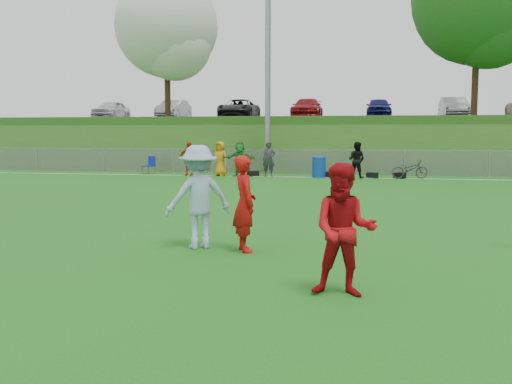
% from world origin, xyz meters
% --- Properties ---
extents(ground, '(120.00, 120.00, 0.00)m').
position_xyz_m(ground, '(0.00, 0.00, 0.00)').
color(ground, '#1D6014').
rests_on(ground, ground).
extents(sideline_far, '(60.00, 0.10, 0.01)m').
position_xyz_m(sideline_far, '(0.00, 18.00, 0.01)').
color(sideline_far, white).
rests_on(sideline_far, ground).
extents(fence, '(58.00, 0.06, 1.30)m').
position_xyz_m(fence, '(0.00, 20.00, 0.65)').
color(fence, gray).
rests_on(fence, ground).
extents(light_pole, '(1.20, 0.40, 12.15)m').
position_xyz_m(light_pole, '(-3.00, 20.80, 6.71)').
color(light_pole, gray).
rests_on(light_pole, ground).
extents(berm, '(120.00, 18.00, 3.00)m').
position_xyz_m(berm, '(0.00, 31.00, 1.50)').
color(berm, '#255618').
rests_on(berm, ground).
extents(parking_lot, '(120.00, 12.00, 0.10)m').
position_xyz_m(parking_lot, '(0.00, 33.00, 3.05)').
color(parking_lot, black).
rests_on(parking_lot, berm).
extents(tree_white_flowering, '(6.30, 6.30, 8.78)m').
position_xyz_m(tree_white_flowering, '(-9.84, 24.92, 8.32)').
color(tree_white_flowering, black).
rests_on(tree_white_flowering, berm).
extents(tree_green_near, '(7.14, 7.14, 9.95)m').
position_xyz_m(tree_green_near, '(8.16, 24.42, 9.03)').
color(tree_green_near, black).
rests_on(tree_green_near, berm).
extents(car_row, '(32.04, 5.18, 1.44)m').
position_xyz_m(car_row, '(-1.17, 32.00, 3.82)').
color(car_row, silver).
rests_on(car_row, parking_lot).
extents(spectator_row, '(9.22, 0.90, 1.69)m').
position_xyz_m(spectator_row, '(-3.16, 18.00, 0.85)').
color(spectator_row, red).
rests_on(spectator_row, ground).
extents(gear_bags, '(7.57, 0.50, 0.26)m').
position_xyz_m(gear_bags, '(0.82, 18.10, 0.13)').
color(gear_bags, black).
rests_on(gear_bags, ground).
extents(player_red_left, '(0.66, 0.75, 1.74)m').
position_xyz_m(player_red_left, '(-0.10, 0.85, 0.87)').
color(player_red_left, '#B20F0C').
rests_on(player_red_left, ground).
extents(player_red_center, '(0.87, 0.68, 1.76)m').
position_xyz_m(player_red_center, '(1.76, -1.68, 0.88)').
color(player_red_center, '#A90B11').
rests_on(player_red_center, ground).
extents(player_blue, '(1.43, 1.27, 1.92)m').
position_xyz_m(player_blue, '(-1.00, 0.99, 0.96)').
color(player_blue, '#95BACF').
rests_on(player_blue, ground).
extents(recycling_bin, '(0.76, 0.76, 0.96)m').
position_xyz_m(recycling_bin, '(-0.07, 18.07, 0.48)').
color(recycling_bin, '#0D3694').
rests_on(recycling_bin, ground).
extents(camp_chair, '(0.67, 0.68, 0.91)m').
position_xyz_m(camp_chair, '(-8.91, 18.82, 0.27)').
color(camp_chair, '#0E1D97').
rests_on(camp_chair, ground).
extents(bicycle, '(1.80, 1.04, 0.90)m').
position_xyz_m(bicycle, '(4.12, 17.99, 0.45)').
color(bicycle, '#2B2B2E').
rests_on(bicycle, ground).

